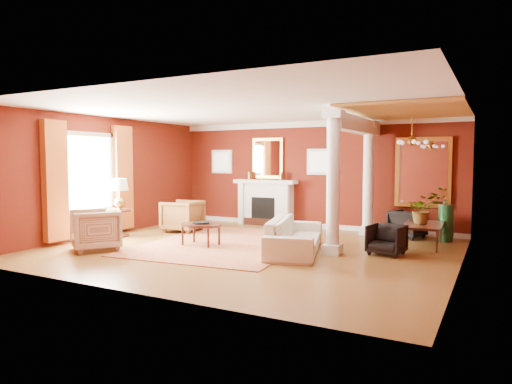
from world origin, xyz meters
The scene contains 27 objects.
ground centered at (0.00, 0.00, 0.00)m, with size 8.00×8.00×0.00m, color brown.
room_shell centered at (0.00, 0.00, 2.02)m, with size 8.04×7.04×2.92m.
fireplace centered at (-1.30, 3.32, 0.65)m, with size 1.85×0.42×1.29m.
overmantel_mirror centered at (-1.30, 3.45, 1.90)m, with size 0.95×0.07×1.15m.
flank_window_left centered at (-2.85, 3.46, 1.80)m, with size 0.70×0.07×0.70m.
flank_window_right centered at (0.25, 3.46, 1.80)m, with size 0.70×0.07×0.70m.
left_window centered at (-3.89, -0.60, 1.42)m, with size 0.21×2.55×2.60m.
column_front centered at (1.70, 0.30, 1.43)m, with size 0.36×0.36×2.80m.
column_back centered at (1.70, 3.00, 1.43)m, with size 0.36×0.36×2.80m.
header_beam centered at (1.70, 1.90, 2.62)m, with size 0.30×3.20×0.32m, color silver.
amber_ceiling centered at (2.85, 1.75, 2.87)m, with size 2.30×3.40×0.04m, color gold.
dining_mirror centered at (2.90, 3.45, 1.55)m, with size 1.30×0.07×1.70m.
chandelier centered at (2.90, 1.80, 2.25)m, with size 0.60×0.62×0.75m.
crown_trim centered at (0.00, 3.46, 2.82)m, with size 8.00×0.08×0.16m, color silver.
base_trim centered at (0.00, 3.46, 0.06)m, with size 8.00×0.08×0.12m, color silver.
rug centered at (-0.74, 0.32, 0.01)m, with size 3.24×4.33×0.02m, color maroon.
sofa centered at (0.97, 0.15, 0.46)m, with size 2.36×0.69×0.92m, color beige.
armchair_leopard centered at (-2.65, 1.23, 0.45)m, with size 0.87×0.82×0.90m, color black.
armchair_stripe centered at (-2.74, -1.57, 0.47)m, with size 0.90×0.85×0.93m, color tan.
coffee_table centered at (-1.10, -0.16, 0.43)m, with size 0.95×0.95×0.48m.
coffee_book centered at (-1.17, -0.17, 0.60)m, with size 0.17×0.02×0.23m, color black.
side_table centered at (-3.50, -0.11, 0.93)m, with size 0.56×0.56×1.40m.
dining_table centered at (3.17, 2.03, 0.39)m, with size 1.38×0.49×0.77m, color black.
dining_chair_near centered at (2.64, 0.77, 0.33)m, with size 0.64×0.60×0.66m, color black.
dining_chair_far centered at (2.65, 2.97, 0.36)m, with size 0.70×0.66×0.72m, color black.
green_urn centered at (3.50, 2.89, 0.33)m, with size 0.36×0.36×0.85m.
potted_plant centered at (3.10, 2.02, 1.01)m, with size 0.55×0.61×0.48m, color #26591E.
Camera 1 is at (4.53, -8.19, 1.84)m, focal length 32.00 mm.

